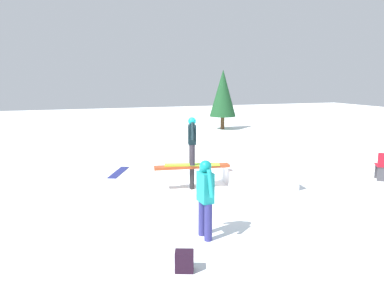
# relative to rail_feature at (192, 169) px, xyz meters

# --- Properties ---
(ground_plane) EXTENTS (60.00, 60.00, 0.00)m
(ground_plane) POSITION_rel_rail_feature_xyz_m (0.00, 0.00, -0.58)
(ground_plane) COLOR white
(rail_feature) EXTENTS (2.14, 0.60, 0.69)m
(rail_feature) POSITION_rel_rail_feature_xyz_m (0.00, 0.00, 0.00)
(rail_feature) COLOR black
(rail_feature) RESTS_ON ground
(snow_kicker_ramp) EXTENTS (2.01, 1.76, 0.48)m
(snow_kicker_ramp) POSITION_rel_rail_feature_xyz_m (-1.96, 0.30, -0.34)
(snow_kicker_ramp) COLOR white
(snow_kicker_ramp) RESTS_ON ground
(main_rider_on_rail) EXTENTS (1.55, 0.74, 1.35)m
(main_rider_on_rail) POSITION_rel_rail_feature_xyz_m (0.00, 0.00, 0.77)
(main_rider_on_rail) COLOR #97D82D
(main_rider_on_rail) RESTS_ON rail_feature
(bystander_teal) EXTENTS (0.24, 0.69, 1.55)m
(bystander_teal) POSITION_rel_rail_feature_xyz_m (0.85, 3.18, 0.29)
(bystander_teal) COLOR navy
(bystander_teal) RESTS_ON ground
(loose_snowboard_navy) EXTENTS (0.91, 1.50, 0.02)m
(loose_snowboard_navy) POSITION_rel_rail_feature_xyz_m (1.68, -2.55, -0.57)
(loose_snowboard_navy) COLOR navy
(loose_snowboard_navy) RESTS_ON ground
(folding_chair) EXTENTS (0.61, 0.61, 0.88)m
(folding_chair) POSITION_rel_rail_feature_xyz_m (-5.81, 1.10, -0.17)
(folding_chair) COLOR #3F3F44
(folding_chair) RESTS_ON ground
(backpack_on_snow) EXTENTS (0.36, 0.31, 0.34)m
(backpack_on_snow) POSITION_rel_rail_feature_xyz_m (1.64, 4.27, -0.41)
(backpack_on_snow) COLOR black
(backpack_on_snow) RESTS_ON ground
(pine_tree_far) EXTENTS (1.59, 1.59, 3.61)m
(pine_tree_far) POSITION_rel_rail_feature_xyz_m (-5.95, -11.26, 1.61)
(pine_tree_far) COLOR #4C331E
(pine_tree_far) RESTS_ON ground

